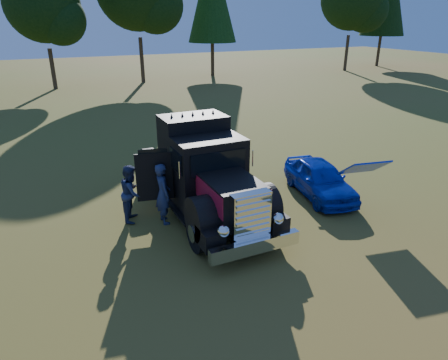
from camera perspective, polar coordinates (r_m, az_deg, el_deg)
ground at (r=12.22m, az=5.94°, el=-6.73°), size 120.00×120.00×0.00m
diamond_t_truck at (r=12.56m, az=-2.86°, el=0.67°), size 3.37×7.16×3.00m
hotrod_coupe at (r=14.43m, az=13.57°, el=0.21°), size 2.12×4.17×1.89m
spectator_near at (r=12.18m, az=-8.71°, el=-1.94°), size 0.47×0.71×1.91m
spectator_far at (r=12.56m, az=-13.02°, el=-1.81°), size 0.98×1.07×1.79m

